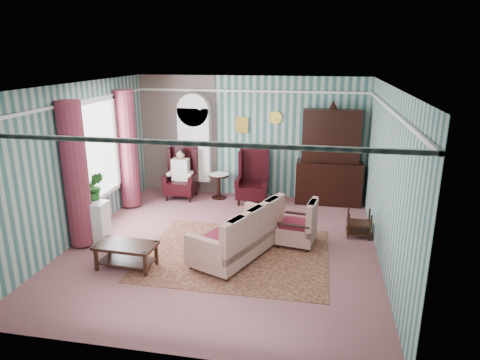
% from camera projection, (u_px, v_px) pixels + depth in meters
% --- Properties ---
extents(floor, '(6.00, 6.00, 0.00)m').
position_uv_depth(floor, '(223.00, 246.00, 7.88)').
color(floor, '#8E5256').
rests_on(floor, ground).
extents(room_shell, '(5.53, 6.02, 2.91)m').
position_uv_depth(room_shell, '(190.00, 135.00, 7.57)').
color(room_shell, '#35605F').
rests_on(room_shell, ground).
extents(bookcase, '(0.80, 0.28, 2.24)m').
position_uv_depth(bookcase, '(195.00, 150.00, 10.46)').
color(bookcase, silver).
rests_on(bookcase, floor).
extents(dresser_hutch, '(1.50, 0.56, 2.36)m').
position_uv_depth(dresser_hutch, '(330.00, 154.00, 9.76)').
color(dresser_hutch, black).
rests_on(dresser_hutch, floor).
extents(wingback_left, '(0.76, 0.80, 1.25)m').
position_uv_depth(wingback_left, '(181.00, 173.00, 10.28)').
color(wingback_left, black).
rests_on(wingback_left, floor).
extents(wingback_right, '(0.76, 0.80, 1.25)m').
position_uv_depth(wingback_right, '(253.00, 177.00, 9.97)').
color(wingback_right, black).
rests_on(wingback_right, floor).
extents(seated_woman, '(0.44, 0.40, 1.18)m').
position_uv_depth(seated_woman, '(181.00, 175.00, 10.29)').
color(seated_woman, white).
rests_on(seated_woman, floor).
extents(round_side_table, '(0.50, 0.50, 0.60)m').
position_uv_depth(round_side_table, '(219.00, 186.00, 10.36)').
color(round_side_table, black).
rests_on(round_side_table, floor).
extents(nest_table, '(0.45, 0.38, 0.54)m').
position_uv_depth(nest_table, '(359.00, 223.00, 8.20)').
color(nest_table, black).
rests_on(nest_table, floor).
extents(plant_stand, '(0.55, 0.35, 0.80)m').
position_uv_depth(plant_stand, '(93.00, 222.00, 7.90)').
color(plant_stand, silver).
rests_on(plant_stand, floor).
extents(rug, '(3.20, 2.60, 0.01)m').
position_uv_depth(rug, '(236.00, 254.00, 7.54)').
color(rug, '#541C24').
rests_on(rug, floor).
extents(sofa, '(1.59, 2.12, 0.99)m').
position_uv_depth(sofa, '(237.00, 229.00, 7.39)').
color(sofa, beige).
rests_on(sofa, floor).
extents(floral_armchair, '(0.85, 0.82, 1.08)m').
position_uv_depth(floral_armchair, '(297.00, 217.00, 7.79)').
color(floral_armchair, beige).
rests_on(floral_armchair, floor).
extents(coffee_table, '(1.01, 0.57, 0.42)m').
position_uv_depth(coffee_table, '(127.00, 256.00, 7.02)').
color(coffee_table, black).
rests_on(coffee_table, floor).
extents(potted_plant_a, '(0.42, 0.37, 0.43)m').
position_uv_depth(potted_plant_a, '(82.00, 192.00, 7.65)').
color(potted_plant_a, '#285A1C').
rests_on(potted_plant_a, plant_stand).
extents(potted_plant_b, '(0.36, 0.32, 0.53)m').
position_uv_depth(potted_plant_b, '(96.00, 186.00, 7.84)').
color(potted_plant_b, '#224D18').
rests_on(potted_plant_b, plant_stand).
extents(potted_plant_c, '(0.26, 0.26, 0.37)m').
position_uv_depth(potted_plant_c, '(92.00, 191.00, 7.83)').
color(potted_plant_c, '#1A531B').
rests_on(potted_plant_c, plant_stand).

